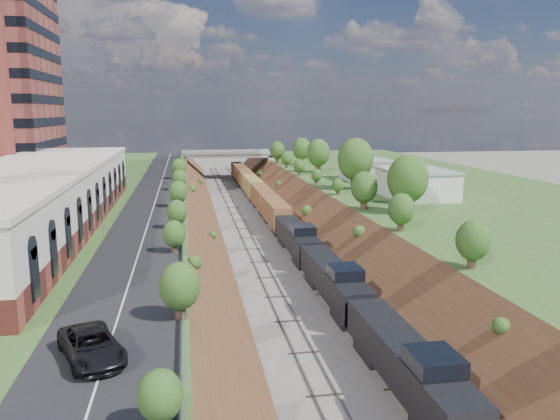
{
  "coord_description": "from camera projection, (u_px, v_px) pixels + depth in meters",
  "views": [
    {
      "loc": [
        -10.94,
        -25.52,
        18.07
      ],
      "look_at": [
        0.3,
        39.48,
        6.0
      ],
      "focal_mm": 35.0,
      "sensor_mm": 36.0,
      "label": 1
    }
  ],
  "objects": [
    {
      "name": "white_building_far",
      "position": [
        366.0,
        170.0,
        104.18
      ],
      "size": [
        8.0,
        10.0,
        3.6
      ],
      "primitive_type": "cube",
      "color": "silver",
      "rests_on": "platform_right"
    },
    {
      "name": "commercial_building",
      "position": [
        31.0,
        198.0,
        60.43
      ],
      "size": [
        14.3,
        62.3,
        7.0
      ],
      "color": "brown",
      "rests_on": "platform_left"
    },
    {
      "name": "rail_right_track",
      "position": [
        272.0,
        223.0,
        88.4
      ],
      "size": [
        1.58,
        180.0,
        0.18
      ],
      "primitive_type": "cube",
      "color": "gray",
      "rests_on": "ground"
    },
    {
      "name": "white_building_near",
      "position": [
        416.0,
        184.0,
        82.91
      ],
      "size": [
        9.0,
        12.0,
        4.0
      ],
      "primitive_type": "cube",
      "color": "silver",
      "rests_on": "platform_right"
    },
    {
      "name": "tree_left_crest",
      "position": [
        178.0,
        243.0,
        45.96
      ],
      "size": [
        2.45,
        2.45,
        3.55
      ],
      "color": "#473323",
      "rests_on": "platform_left"
    },
    {
      "name": "platform_right",
      "position": [
        448.0,
        203.0,
        93.06
      ],
      "size": [
        44.0,
        180.0,
        5.0
      ],
      "primitive_type": "cube",
      "color": "#335924",
      "rests_on": "ground"
    },
    {
      "name": "suv",
      "position": [
        92.0,
        345.0,
        28.66
      ],
      "size": [
        4.59,
        6.28,
        1.59
      ],
      "primitive_type": "imported",
      "rotation": [
        0.0,
        0.0,
        0.39
      ],
      "color": "black",
      "rests_on": "road"
    },
    {
      "name": "overpass",
      "position": [
        227.0,
        160.0,
        147.19
      ],
      "size": [
        24.5,
        8.3,
        7.4
      ],
      "color": "gray",
      "rests_on": "ground"
    },
    {
      "name": "freight_train",
      "position": [
        269.0,
        205.0,
        91.17
      ],
      "size": [
        2.78,
        127.57,
        4.55
      ],
      "color": "black",
      "rests_on": "ground"
    },
    {
      "name": "platform_left",
      "position": [
        39.0,
        215.0,
        82.0
      ],
      "size": [
        44.0,
        180.0,
        5.0
      ],
      "primitive_type": "cube",
      "color": "#335924",
      "rests_on": "ground"
    },
    {
      "name": "rail_left_track",
      "position": [
        240.0,
        224.0,
        87.53
      ],
      "size": [
        1.58,
        180.0,
        0.18
      ],
      "primitive_type": "cube",
      "color": "gray",
      "rests_on": "ground"
    },
    {
      "name": "embankment_right",
      "position": [
        323.0,
        222.0,
        89.82
      ],
      "size": [
        10.0,
        180.0,
        10.0
      ],
      "primitive_type": "cube",
      "rotation": [
        0.0,
        0.79,
        0.0
      ],
      "color": "brown",
      "rests_on": "ground"
    },
    {
      "name": "embankment_left",
      "position": [
        188.0,
        226.0,
        86.14
      ],
      "size": [
        10.0,
        180.0,
        10.0
      ],
      "primitive_type": "cube",
      "rotation": [
        0.0,
        0.79,
        0.0
      ],
      "color": "brown",
      "rests_on": "ground"
    },
    {
      "name": "guardrail",
      "position": [
        184.0,
        192.0,
        84.88
      ],
      "size": [
        0.1,
        171.0,
        0.7
      ],
      "color": "#99999E",
      "rests_on": "platform_left"
    },
    {
      "name": "tree_right_large",
      "position": [
        408.0,
        179.0,
        69.76
      ],
      "size": [
        5.25,
        5.25,
        7.61
      ],
      "color": "#473323",
      "rests_on": "platform_right"
    },
    {
      "name": "road",
      "position": [
        157.0,
        196.0,
        84.47
      ],
      "size": [
        8.0,
        180.0,
        0.1
      ],
      "primitive_type": "cube",
      "color": "black",
      "rests_on": "platform_left"
    }
  ]
}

